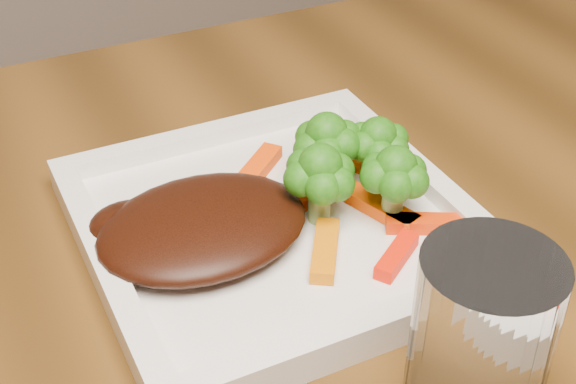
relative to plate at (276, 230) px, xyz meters
name	(u,v)px	position (x,y,z in m)	size (l,w,h in m)	color
plate	(276,230)	(0.00, 0.00, 0.00)	(0.27, 0.27, 0.01)	white
steak	(203,226)	(-0.06, 0.00, 0.02)	(0.15, 0.12, 0.03)	black
broccoli_0	(326,148)	(0.05, 0.03, 0.04)	(0.06, 0.06, 0.07)	#1C6611
broccoli_1	(377,148)	(0.09, 0.01, 0.04)	(0.05, 0.05, 0.06)	#2C6711
broccoli_2	(394,186)	(0.08, -0.03, 0.04)	(0.06, 0.06, 0.06)	#2E6A11
broccoli_3	(320,185)	(0.03, -0.01, 0.04)	(0.06, 0.06, 0.06)	#166E12
carrot_0	(397,256)	(0.06, -0.08, 0.01)	(0.05, 0.01, 0.01)	#FA1B04
carrot_1	(423,223)	(0.09, -0.05, 0.01)	(0.05, 0.01, 0.01)	red
carrot_2	(325,250)	(0.01, -0.05, 0.01)	(0.06, 0.02, 0.01)	orange
carrot_3	(369,153)	(0.10, 0.04, 0.01)	(0.05, 0.01, 0.01)	#CF5903
carrot_4	(258,168)	(0.01, 0.06, 0.01)	(0.06, 0.02, 0.01)	#FF4604
carrot_5	(380,208)	(0.07, -0.02, 0.01)	(0.06, 0.02, 0.01)	#FD4E04
carrot_6	(322,191)	(0.05, 0.01, 0.01)	(0.05, 0.01, 0.01)	#EA3203
drinking_glass	(478,350)	(0.02, -0.20, 0.05)	(0.07, 0.07, 0.12)	white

